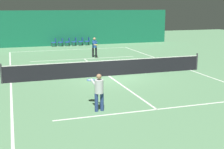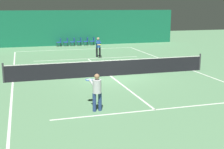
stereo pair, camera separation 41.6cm
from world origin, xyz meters
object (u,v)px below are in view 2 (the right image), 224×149
Objects in this scene: player_near at (97,89)px; courtside_chair_3 at (80,41)px; player_far at (98,46)px; courtside_chair_5 at (93,41)px; tennis_net at (110,67)px; courtside_chair_1 at (66,41)px; courtside_chair_2 at (73,41)px; courtside_chair_4 at (86,41)px; courtside_chair_0 at (59,42)px.

player_near is 20.77m from courtside_chair_3.
courtside_chair_5 is (1.30, 7.71, -0.43)m from player_far.
tennis_net is at bearing -3.57° from courtside_chair_3.
courtside_chair_3 is at bearing -90.00° from courtside_chair_5.
tennis_net reaches higher than courtside_chair_1.
courtside_chair_3 is at bearing -170.02° from player_far.
courtside_chair_5 is at bearing 90.00° from courtside_chair_2.
courtside_chair_4 is at bearing -175.17° from player_far.
courtside_chair_1 is (-0.47, 14.69, -0.03)m from tennis_net.
courtside_chair_5 is (0.69, 0.00, 0.00)m from courtside_chair_4.
courtside_chair_2 is 0.69m from courtside_chair_3.
player_near is 20.61m from courtside_chair_1.
courtside_chair_1 is 1.00× the size of courtside_chair_3.
courtside_chair_1 is 2.78m from courtside_chair_5.
courtside_chair_0 is 2.08m from courtside_chair_3.
player_far reaches higher than tennis_net.
courtside_chair_0 is (-1.17, 14.69, -0.03)m from tennis_net.
tennis_net reaches higher than courtside_chair_2.
player_near is at bearing -4.91° from courtside_chair_1.
tennis_net is at bearing 4.54° from courtside_chair_0.
tennis_net is at bearing -26.91° from player_near.
courtside_chair_4 is at bearing -16.55° from player_near.
courtside_chair_0 and courtside_chair_5 have the same top height.
player_near is 1.77× the size of courtside_chair_5.
courtside_chair_1 is at bearing -159.82° from player_far.
courtside_chair_4 is 0.69m from courtside_chair_5.
courtside_chair_1 is (0.69, 0.00, 0.00)m from courtside_chair_0.
courtside_chair_2 and courtside_chair_5 have the same top height.
tennis_net is 7.64× the size of player_far.
courtside_chair_3 and courtside_chair_4 have the same top height.
courtside_chair_5 is at bearing 90.00° from courtside_chair_4.
courtside_chair_1 is at bearing -90.00° from courtside_chair_3.
player_far reaches higher than courtside_chair_2.
courtside_chair_5 is at bearing 90.00° from courtside_chair_3.
courtside_chair_1 is (1.76, 20.53, -0.38)m from player_near.
tennis_net is 7.07m from player_far.
courtside_chair_3 is 1.00× the size of courtside_chair_4.
player_far is 1.87× the size of courtside_chair_4.
player_far is at bearing 15.72° from courtside_chair_0.
player_far is at bearing 0.64° from courtside_chair_3.
courtside_chair_1 is at bearing -90.00° from courtside_chair_4.
courtside_chair_5 is at bearing 81.08° from tennis_net.
courtside_chair_2 is (-0.78, 7.71, -0.43)m from player_far.
courtside_chair_0 is at bearing 94.54° from tennis_net.
tennis_net is 14.29× the size of courtside_chair_1.
courtside_chair_1 and courtside_chair_5 have the same top height.
courtside_chair_1 is at bearing -90.00° from courtside_chair_5.
courtside_chair_3 is at bearing 90.00° from courtside_chair_1.
courtside_chair_2 is at bearing 90.00° from courtside_chair_1.
courtside_chair_0 is 2.78m from courtside_chair_4.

